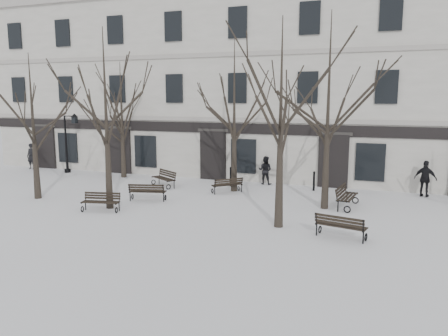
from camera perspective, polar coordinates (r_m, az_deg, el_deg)
The scene contains 20 objects.
ground at distance 17.82m, azimuth -0.26°, elevation -6.68°, with size 100.00×100.00×0.00m, color white.
building at distance 29.64m, azimuth 8.61°, elevation 10.35°, with size 40.40×10.20×11.40m.
tree_0 at distance 22.74m, azimuth -23.80°, elevation 7.07°, with size 4.86×4.86×6.94m.
tree_1 at distance 19.60m, azimuth -15.25°, elevation 8.92°, with size 5.47×5.47×7.82m.
tree_2 at distance 16.20m, azimuth 7.47°, elevation 9.01°, with size 5.42×5.42×7.75m.
tree_4 at distance 27.25m, azimuth -13.27°, elevation 7.88°, with size 4.88×4.88×6.97m.
tree_5 at distance 22.52m, azimuth 1.36°, elevation 9.29°, with size 5.49×5.49×7.85m.
tree_6 at distance 19.40m, azimuth 13.54°, elevation 10.22°, with size 5.94×5.94×8.48m.
bench_0 at distance 19.63m, azimuth -15.77°, elevation -4.20°, with size 1.69×0.92×0.81m.
bench_1 at distance 21.05m, azimuth -9.98°, elevation -3.01°, with size 1.80×1.01×0.86m.
bench_2 at distance 15.82m, azimuth 14.98°, elevation -7.27°, with size 1.82×0.99×0.88m.
bench_3 at distance 24.32m, azimuth -7.78°, elevation -1.27°, with size 1.81×1.48×0.89m.
bench_4 at distance 22.48m, azimuth 0.45°, elevation -2.19°, with size 1.52×1.48×0.80m.
bench_5 at distance 20.26m, azimuth 15.61°, elevation -3.51°, with size 0.94×2.02×0.98m.
lamp_post at distance 30.01m, azimuth -19.57°, elevation 3.62°, with size 1.21×0.45×3.85m.
bollard_a at distance 24.12m, azimuth 0.89°, elevation -1.05°, with size 0.14×0.14×1.08m.
bollard_b at distance 23.46m, azimuth 11.67°, elevation -1.59°, with size 0.13×0.13×1.04m.
pedestrian_a at distance 32.83m, azimuth -23.76°, elevation -0.11°, with size 0.65×0.42×1.77m, color black.
pedestrian_b at distance 24.90m, azimuth 5.38°, elevation -2.12°, with size 0.78×0.61×1.61m, color black.
pedestrian_c at distance 23.89m, azimuth 24.67°, elevation -3.42°, with size 1.06×0.44×1.81m, color black.
Camera 1 is at (5.95, -16.07, 4.88)m, focal length 35.00 mm.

